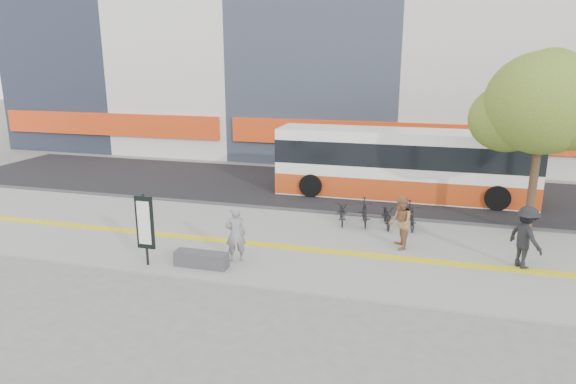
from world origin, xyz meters
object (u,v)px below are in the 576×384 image
(seated_woman, at_px, (236,234))
(bus, at_px, (402,166))
(signboard, at_px, (145,224))
(pedestrian_tan, at_px, (400,222))
(street_tree, at_px, (542,105))
(bench, at_px, (201,259))
(pedestrian_dark, at_px, (526,237))

(seated_woman, bearing_deg, bus, -141.09)
(signboard, relative_size, bus, 0.20)
(bus, bearing_deg, seated_woman, -115.97)
(seated_woman, height_order, pedestrian_tan, pedestrian_tan)
(street_tree, distance_m, pedestrian_tan, 6.29)
(bench, height_order, seated_woman, seated_woman)
(pedestrian_tan, relative_size, pedestrian_dark, 0.94)
(bench, height_order, pedestrian_tan, pedestrian_tan)
(street_tree, bearing_deg, signboard, -150.93)
(pedestrian_tan, bearing_deg, signboard, -78.01)
(pedestrian_dark, bearing_deg, signboard, 70.91)
(street_tree, bearing_deg, bench, -148.38)
(signboard, xyz_separation_m, pedestrian_dark, (10.71, 2.79, -0.36))
(signboard, bearing_deg, pedestrian_dark, 14.58)
(signboard, xyz_separation_m, seated_woman, (2.42, 1.00, -0.43))
(bus, height_order, pedestrian_dark, bus)
(seated_woman, xyz_separation_m, pedestrian_dark, (8.29, 1.78, 0.08))
(street_tree, height_order, pedestrian_dark, street_tree)
(bench, relative_size, signboard, 0.73)
(seated_woman, bearing_deg, pedestrian_dark, 167.01)
(street_tree, xyz_separation_m, pedestrian_tan, (-4.26, -2.95, -3.56))
(street_tree, bearing_deg, seated_woman, -149.28)
(pedestrian_tan, xyz_separation_m, pedestrian_dark, (3.59, -0.59, 0.05))
(bus, relative_size, pedestrian_tan, 6.34)
(signboard, relative_size, seated_woman, 1.29)
(bench, xyz_separation_m, pedestrian_dark, (9.11, 2.48, 0.70))
(signboard, bearing_deg, bus, 55.77)
(seated_woman, distance_m, pedestrian_dark, 8.48)
(signboard, height_order, street_tree, street_tree)
(bus, distance_m, pedestrian_dark, 8.22)
(bus, distance_m, pedestrian_tan, 6.66)
(bench, xyz_separation_m, street_tree, (9.78, 6.02, 4.21))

